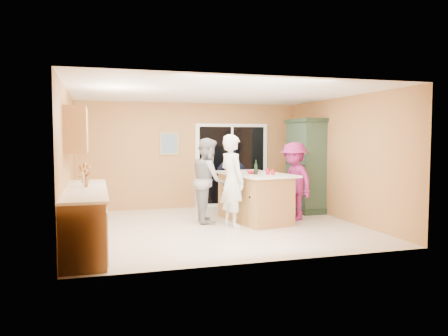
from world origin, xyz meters
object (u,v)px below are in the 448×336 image
object	(u,v)px
woman_navy	(232,179)
kitchen_island	(254,199)
woman_white	(232,181)
green_hutch	(306,167)
woman_grey	(208,180)
woman_magenta	(294,181)

from	to	relation	value
woman_navy	kitchen_island	bearing A→B (deg)	110.62
woman_white	green_hutch	bearing A→B (deg)	-75.74
woman_navy	woman_grey	bearing A→B (deg)	72.89
woman_navy	green_hutch	bearing A→B (deg)	178.11
green_hutch	woman_white	xyz separation A→B (m)	(-2.21, -1.23, -0.16)
green_hutch	kitchen_island	bearing A→B (deg)	-152.85
green_hutch	woman_navy	xyz separation A→B (m)	(-1.64, 0.62, -0.30)
kitchen_island	woman_magenta	bearing A→B (deg)	-15.21
green_hutch	woman_magenta	distance (m)	1.18
kitchen_island	woman_white	xyz separation A→B (m)	(-0.62, -0.42, 0.43)
woman_white	woman_magenta	distance (m)	1.52
green_hutch	woman_grey	distance (m)	2.62
green_hutch	woman_grey	xyz separation A→B (m)	(-2.54, -0.63, -0.20)
green_hutch	woman_white	distance (m)	2.53
kitchen_island	woman_navy	size ratio (longest dim) A/B	1.35
kitchen_island	woman_magenta	distance (m)	0.94
green_hutch	woman_magenta	xyz separation A→B (m)	(-0.72, -0.90, -0.24)
woman_white	woman_navy	xyz separation A→B (m)	(0.57, 1.85, -0.14)
woman_magenta	woman_white	bearing A→B (deg)	-87.72
green_hutch	woman_grey	bearing A→B (deg)	-166.12
woman_white	woman_magenta	bearing A→B (deg)	-92.38
woman_white	woman_magenta	size ratio (longest dim) A/B	1.09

